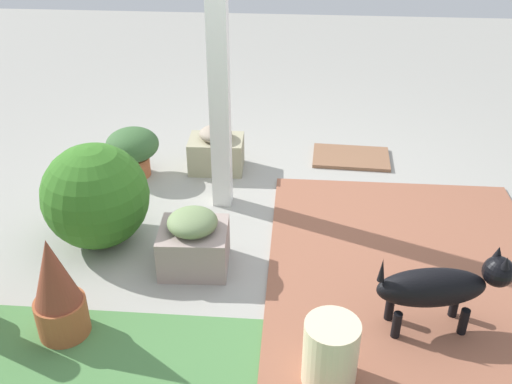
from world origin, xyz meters
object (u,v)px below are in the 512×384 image
terracotta_pot_broad (133,148)px  doormat (351,157)px  stone_planter_nearest (216,150)px  stone_planter_mid (194,242)px  porch_pillar (219,65)px  ceramic_urn (330,354)px  terracotta_pot_spiky (57,290)px  round_shrub (96,196)px  dog (441,286)px

terracotta_pot_broad → doormat: bearing=-166.7°
terracotta_pot_broad → stone_planter_nearest: bearing=-166.7°
stone_planter_mid → terracotta_pot_broad: bearing=-59.2°
porch_pillar → ceramic_urn: 2.05m
terracotta_pot_spiky → ceramic_urn: bearing=170.7°
terracotta_pot_broad → doormat: (-1.79, -0.42, -0.23)m
porch_pillar → terracotta_pot_broad: bearing=-25.2°
terracotta_pot_spiky → ceramic_urn: (-1.46, 0.24, -0.11)m
stone_planter_nearest → round_shrub: round_shrub is taller
round_shrub → doormat: bearing=-142.8°
ceramic_urn → dog: bearing=-143.9°
porch_pillar → round_shrub: porch_pillar is taller
terracotta_pot_broad → terracotta_pot_spiky: bearing=92.2°
porch_pillar → dog: (-1.36, 1.25, -0.78)m
terracotta_pot_spiky → doormat: (-1.72, -2.24, -0.29)m
terracotta_pot_spiky → dog: terracotta_pot_spiky is taller
terracotta_pot_spiky → doormat: 2.84m
doormat → stone_planter_mid: bearing=55.3°
terracotta_pot_broad → doormat: terracotta_pot_broad is taller
stone_planter_nearest → doormat: stone_planter_nearest is taller
round_shrub → dog: size_ratio=0.95×
round_shrub → dog: (-2.13, 0.68, -0.06)m
stone_planter_nearest → stone_planter_mid: stone_planter_mid is taller
terracotta_pot_broad → dog: 2.67m
stone_planter_mid → terracotta_pot_spiky: (0.63, 0.65, 0.11)m
ceramic_urn → doormat: bearing=-96.1°
stone_planter_mid → ceramic_urn: bearing=133.2°
porch_pillar → terracotta_pot_spiky: size_ratio=3.41×
dog → terracotta_pot_spiky: bearing=5.6°
terracotta_pot_broad → terracotta_pot_spiky: (-0.07, 1.81, 0.06)m
ceramic_urn → porch_pillar: bearing=-65.9°
ceramic_urn → doormat: size_ratio=0.60×
stone_planter_nearest → stone_planter_mid: bearing=91.7°
porch_pillar → stone_planter_mid: size_ratio=4.84×
round_shrub → stone_planter_mid: bearing=161.1°
terracotta_pot_spiky → doormat: terracotta_pot_spiky is taller
terracotta_pot_broad → ceramic_urn: bearing=126.7°
terracotta_pot_broad → terracotta_pot_spiky: 1.82m
round_shrub → doormat: size_ratio=1.09×
round_shrub → terracotta_pot_spiky: 0.89m
stone_planter_nearest → ceramic_urn: (-0.87, 2.21, 0.02)m
porch_pillar → terracotta_pot_spiky: bearing=64.0°
terracotta_pot_broad → doormat: 1.86m
porch_pillar → terracotta_pot_spiky: 1.79m
round_shrub → terracotta_pot_spiky: size_ratio=1.12×
porch_pillar → terracotta_pot_broad: porch_pillar is taller
terracotta_pot_spiky → dog: size_ratio=0.84×
ceramic_urn → stone_planter_nearest: bearing=-68.4°
porch_pillar → doormat: size_ratio=3.30×
terracotta_pot_broad → terracotta_pot_spiky: size_ratio=0.67×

